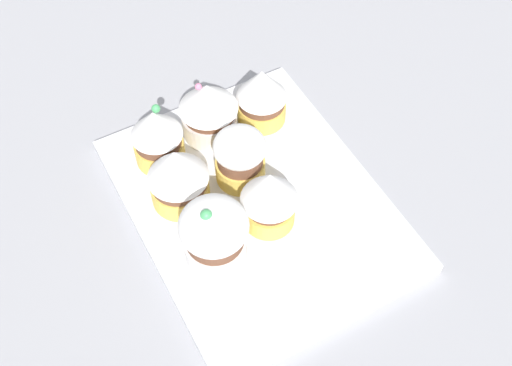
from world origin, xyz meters
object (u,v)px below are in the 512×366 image
cupcake_4 (241,156)px  cupcake_5 (267,198)px  cupcake_1 (178,176)px  cupcake_6 (262,95)px  cupcake_3 (205,110)px  baking_tray (256,203)px  cupcake_2 (214,234)px  cupcake_0 (157,136)px

cupcake_4 → cupcake_5: (6.07, -0.35, 0.49)cm
cupcake_1 → cupcake_6: size_ratio=1.05×
cupcake_3 → baking_tray: bearing=2.2°
baking_tray → cupcake_1: (-3.94, -6.67, 4.50)cm
cupcake_1 → cupcake_5: same height
cupcake_1 → cupcake_3: size_ratio=1.01×
cupcake_2 → cupcake_5: 6.35cm
cupcake_4 → baking_tray: bearing=-1.9°
cupcake_2 → cupcake_6: (-13.39, 12.50, -0.15)cm
cupcake_1 → cupcake_2: size_ratio=0.97×
baking_tray → cupcake_0: (-9.72, -6.39, 4.38)cm
baking_tray → cupcake_5: cupcake_5 is taller
cupcake_2 → cupcake_6: 18.32cm
cupcake_4 → cupcake_6: size_ratio=0.93×
cupcake_2 → cupcake_3: (-14.36, 6.08, -0.11)cm
cupcake_6 → cupcake_3: bearing=-98.5°
cupcake_0 → baking_tray: bearing=33.3°
baking_tray → cupcake_4: bearing=178.1°
cupcake_5 → cupcake_6: (-12.30, 6.25, -0.27)cm
baking_tray → cupcake_2: cupcake_2 is taller
baking_tray → cupcake_6: size_ratio=4.26×
cupcake_1 → cupcake_5: 9.22cm
cupcake_6 → cupcake_2: bearing=-43.0°
cupcake_2 → cupcake_4: (-7.16, 6.60, -0.37)cm
cupcake_5 → cupcake_2: bearing=-80.1°
baking_tray → cupcake_0: 12.44cm
cupcake_0 → cupcake_4: (6.32, 6.50, -0.28)cm
cupcake_2 → cupcake_3: cupcake_2 is taller
baking_tray → cupcake_3: size_ratio=4.12×
cupcake_1 → cupcake_6: 13.89cm
cupcake_2 → cupcake_6: bearing=137.0°
cupcake_4 → cupcake_0: bearing=-134.2°
cupcake_4 → cupcake_2: bearing=-42.7°
cupcake_2 → baking_tray: bearing=120.1°
cupcake_2 → cupcake_4: cupcake_2 is taller
baking_tray → cupcake_4: (-3.40, 0.11, 4.10)cm
cupcake_2 → cupcake_5: bearing=99.9°
cupcake_4 → cupcake_3: bearing=-175.8°
cupcake_3 → cupcake_1: bearing=-43.2°
cupcake_0 → cupcake_2: bearing=-0.4°
cupcake_1 → cupcake_3: (-6.65, 6.25, -0.14)cm
cupcake_4 → cupcake_6: 8.58cm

